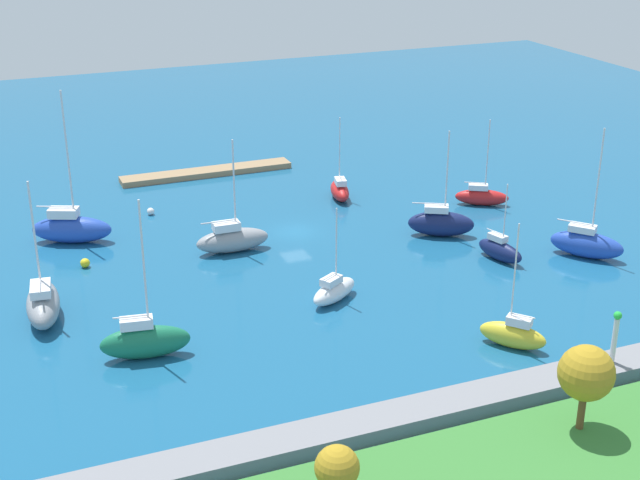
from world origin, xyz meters
name	(u,v)px	position (x,y,z in m)	size (l,w,h in m)	color
water	(295,232)	(0.00, 0.00, 0.00)	(160.00, 160.00, 0.00)	#19567F
pier_dock	(207,172)	(3.08, -19.70, 0.31)	(19.14, 2.50, 0.63)	#997A56
breakwater	(476,400)	(0.00, 32.26, 0.50)	(57.64, 2.78, 1.00)	gray
shoreline_park	(547,466)	(0.00, 39.80, 0.64)	(58.66, 8.96, 1.28)	#387A33
harbor_beacon	(615,333)	(-10.41, 32.26, 3.15)	(0.56, 0.56, 3.73)	silver
park_tree_center	(586,373)	(-3.34, 38.14, 4.91)	(3.25, 3.25, 5.29)	brown
park_tree_east	(337,468)	(12.79, 39.95, 4.15)	(2.26, 2.26, 4.06)	brown
sailboat_blue_center_basin	(71,228)	(19.71, -5.23, 1.39)	(7.62, 5.08, 14.02)	#2347B2
sailboat_gray_lone_north	(232,239)	(6.83, 2.36, 1.19)	(6.59, 2.33, 10.25)	gray
sailboat_red_near_pier	(482,196)	(-20.05, 0.22, 0.92)	(5.43, 4.11, 8.86)	red
sailboat_navy_lone_south	(500,250)	(-14.10, 12.91, 0.96)	(2.64, 4.94, 7.02)	#141E4C
sailboat_green_west_end	(145,340)	(17.92, 18.23, 1.33)	(6.40, 2.71, 11.60)	#19724C
sailboat_white_far_north	(334,290)	(2.35, 14.92, 0.90)	(5.11, 4.02, 7.68)	white
sailboat_yellow_mid_basin	(513,334)	(-6.49, 26.51, 1.03)	(4.22, 4.66, 9.34)	yellow
sailboat_blue_along_channel	(586,243)	(-21.47, 15.12, 1.26)	(5.69, 6.21, 11.64)	#2347B2
sailboat_gray_east_end	(43,303)	(23.79, 9.63, 1.34)	(3.26, 7.28, 10.82)	gray
sailboat_red_outer_mooring	(340,190)	(-7.50, -6.87, 0.95)	(2.74, 5.10, 8.52)	red
sailboat_navy_far_south	(441,223)	(-12.10, 6.01, 1.29)	(6.33, 4.73, 10.02)	#141E4C
mooring_buoy_yellow	(85,263)	(19.50, 0.99, 0.40)	(0.81, 0.81, 0.81)	yellow
mooring_buoy_white	(151,211)	(11.60, -9.52, 0.36)	(0.72, 0.72, 0.72)	white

